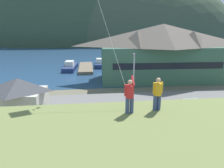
% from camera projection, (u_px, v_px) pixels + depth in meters
% --- Properties ---
extents(ground_plane, '(600.00, 600.00, 0.00)m').
position_uv_depth(ground_plane, '(119.00, 151.00, 17.64)').
color(ground_plane, '#66604C').
extents(parking_lot_pad, '(40.00, 20.00, 0.10)m').
position_uv_depth(parking_lot_pad, '(112.00, 124.00, 22.39)').
color(parking_lot_pad, slate).
rests_on(parking_lot_pad, ground).
extents(bay_water, '(360.00, 84.00, 0.03)m').
position_uv_depth(bay_water, '(95.00, 54.00, 74.85)').
color(bay_water, navy).
rests_on(bay_water, ground).
extents(far_hill_west_ridge, '(117.53, 57.69, 88.58)m').
position_uv_depth(far_hill_west_ridge, '(72.00, 42.00, 120.44)').
color(far_hill_west_ridge, '#334733').
rests_on(far_hill_west_ridge, ground).
extents(far_hill_east_peak, '(136.27, 62.75, 80.12)m').
position_uv_depth(far_hill_east_peak, '(125.00, 42.00, 124.76)').
color(far_hill_east_peak, '#3D4C38').
rests_on(far_hill_east_peak, ground).
extents(harbor_lodge, '(24.23, 10.62, 10.48)m').
position_uv_depth(harbor_lodge, '(162.00, 51.00, 38.51)').
color(harbor_lodge, '#38604C').
rests_on(harbor_lodge, ground).
extents(storage_shed_near_lot, '(6.16, 5.07, 4.80)m').
position_uv_depth(storage_shed_near_lot, '(20.00, 98.00, 23.01)').
color(storage_shed_near_lot, beige).
rests_on(storage_shed_near_lot, ground).
extents(wharf_dock, '(3.20, 11.89, 0.70)m').
position_uv_depth(wharf_dock, '(86.00, 68.00, 49.32)').
color(wharf_dock, '#70604C').
rests_on(wharf_dock, ground).
extents(moored_boat_wharfside, '(3.26, 8.38, 2.16)m').
position_uv_depth(moored_boat_wharfside, '(70.00, 67.00, 48.78)').
color(moored_boat_wharfside, navy).
rests_on(moored_boat_wharfside, ground).
extents(moored_boat_outer_mooring, '(2.43, 6.57, 2.16)m').
position_uv_depth(moored_boat_outer_mooring, '(99.00, 64.00, 52.06)').
color(moored_boat_outer_mooring, navy).
rests_on(moored_boat_outer_mooring, ground).
extents(parked_car_front_row_silver, '(4.32, 2.30, 1.82)m').
position_uv_depth(parked_car_front_row_silver, '(183.00, 127.00, 19.59)').
color(parked_car_front_row_silver, navy).
rests_on(parked_car_front_row_silver, parking_lot_pad).
extents(parked_car_front_row_red, '(4.33, 2.31, 1.82)m').
position_uv_depth(parked_car_front_row_red, '(110.00, 135.00, 18.13)').
color(parked_car_front_row_red, '#9EA3A8').
rests_on(parked_car_front_row_red, parking_lot_pad).
extents(parked_car_mid_row_near, '(4.33, 2.32, 1.82)m').
position_uv_depth(parked_car_mid_row_near, '(22.00, 140.00, 17.38)').
color(parked_car_mid_row_near, black).
rests_on(parked_car_mid_row_near, parking_lot_pad).
extents(parked_car_back_row_right, '(4.31, 2.28, 1.82)m').
position_uv_depth(parked_car_back_row_right, '(193.00, 107.00, 24.22)').
color(parked_car_back_row_right, '#9EA3A8').
rests_on(parked_car_back_row_right, parking_lot_pad).
extents(parking_light_pole, '(0.24, 0.78, 6.72)m').
position_uv_depth(parking_light_pole, '(134.00, 75.00, 26.95)').
color(parking_light_pole, '#ADADB2').
rests_on(parking_light_pole, parking_lot_pad).
extents(person_kite_flyer, '(0.51, 0.66, 1.86)m').
position_uv_depth(person_kite_flyer, '(130.00, 95.00, 10.23)').
color(person_kite_flyer, '#384770').
rests_on(person_kite_flyer, grassy_hill_foreground).
extents(person_companion, '(0.55, 0.40, 1.74)m').
position_uv_depth(person_companion, '(158.00, 93.00, 10.59)').
color(person_companion, '#384770').
rests_on(person_companion, grassy_hill_foreground).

